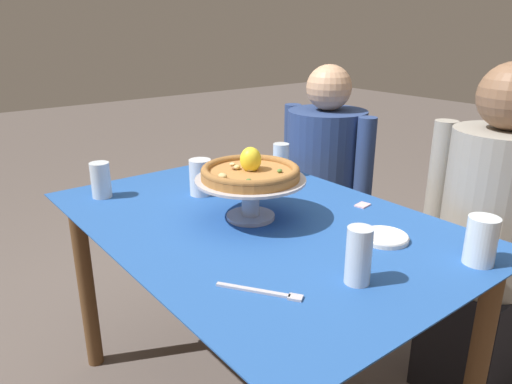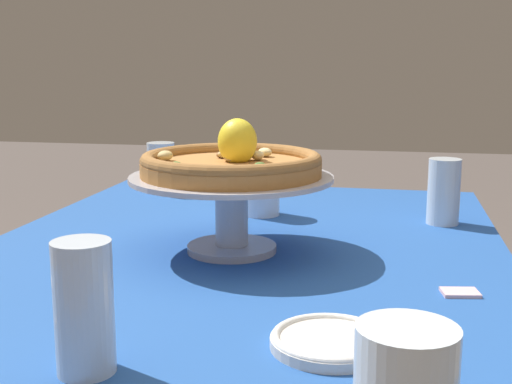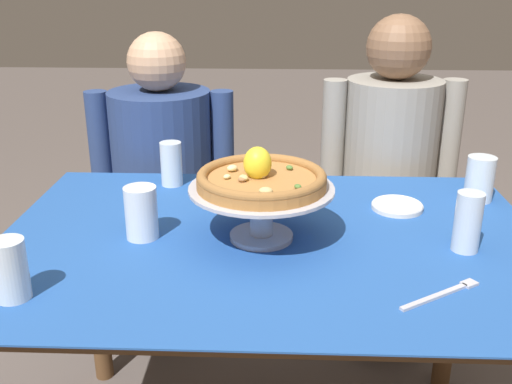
{
  "view_description": "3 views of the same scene",
  "coord_description": "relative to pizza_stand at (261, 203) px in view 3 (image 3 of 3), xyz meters",
  "views": [
    {
      "loc": [
        1.09,
        -0.85,
        1.3
      ],
      "look_at": [
        -0.02,
        0.01,
        0.8
      ],
      "focal_mm": 33.81,
      "sensor_mm": 36.0,
      "label": 1
    },
    {
      "loc": [
        1.04,
        0.25,
        1.03
      ],
      "look_at": [
        -0.04,
        0.03,
        0.82
      ],
      "focal_mm": 46.93,
      "sensor_mm": 36.0,
      "label": 2
    },
    {
      "loc": [
        0.02,
        -1.29,
        1.32
      ],
      "look_at": [
        -0.04,
        0.05,
        0.81
      ],
      "focal_mm": 41.53,
      "sensor_mm": 36.0,
      "label": 3
    }
  ],
  "objects": [
    {
      "name": "water_glass_side_left",
      "position": [
        -0.28,
        -0.0,
        -0.04
      ],
      "size": [
        0.08,
        0.08,
        0.13
      ],
      "color": "white",
      "rests_on": "dining_table"
    },
    {
      "name": "diner_left",
      "position": [
        -0.38,
        0.72,
        -0.26
      ],
      "size": [
        0.51,
        0.37,
        1.12
      ],
      "color": "black",
      "rests_on": "ground"
    },
    {
      "name": "water_glass_back_left",
      "position": [
        -0.28,
        0.36,
        -0.04
      ],
      "size": [
        0.06,
        0.06,
        0.13
      ],
      "color": "silver",
      "rests_on": "dining_table"
    },
    {
      "name": "water_glass_back_right",
      "position": [
        0.59,
        0.28,
        -0.04
      ],
      "size": [
        0.08,
        0.08,
        0.13
      ],
      "color": "silver",
      "rests_on": "dining_table"
    },
    {
      "name": "diner_right",
      "position": [
        0.42,
        0.69,
        -0.24
      ],
      "size": [
        0.48,
        0.34,
        1.19
      ],
      "color": "black",
      "rests_on": "ground"
    },
    {
      "name": "dinner_fork",
      "position": [
        0.37,
        -0.25,
        -0.09
      ],
      "size": [
        0.18,
        0.13,
        0.01
      ],
      "color": "#B7B7C1",
      "rests_on": "dining_table"
    },
    {
      "name": "water_glass_side_right",
      "position": [
        0.47,
        -0.04,
        -0.03
      ],
      "size": [
        0.06,
        0.06,
        0.14
      ],
      "color": "silver",
      "rests_on": "dining_table"
    },
    {
      "name": "pizza",
      "position": [
        -0.0,
        0.0,
        0.06
      ],
      "size": [
        0.3,
        0.3,
        0.09
      ],
      "color": "#AD753D",
      "rests_on": "pizza_stand"
    },
    {
      "name": "side_plate",
      "position": [
        0.36,
        0.2,
        -0.08
      ],
      "size": [
        0.14,
        0.14,
        0.02
      ],
      "color": "silver",
      "rests_on": "dining_table"
    },
    {
      "name": "pizza_stand",
      "position": [
        0.0,
        0.0,
        0.0
      ],
      "size": [
        0.34,
        0.34,
        0.13
      ],
      "color": "#B7B7C1",
      "rests_on": "dining_table"
    },
    {
      "name": "sugar_packet",
      "position": [
        0.15,
        0.36,
        -0.09
      ],
      "size": [
        0.04,
        0.06,
        0.0
      ],
      "primitive_type": "cube",
      "rotation": [
        0.0,
        0.0,
        1.75
      ],
      "color": "beige",
      "rests_on": "dining_table"
    },
    {
      "name": "water_glass_front_left",
      "position": [
        -0.48,
        -0.29,
        -0.04
      ],
      "size": [
        0.07,
        0.07,
        0.12
      ],
      "color": "silver",
      "rests_on": "dining_table"
    },
    {
      "name": "dining_table",
      "position": [
        0.02,
        0.01,
        -0.19
      ],
      "size": [
        1.31,
        0.91,
        0.72
      ],
      "color": "brown",
      "rests_on": "ground"
    }
  ]
}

